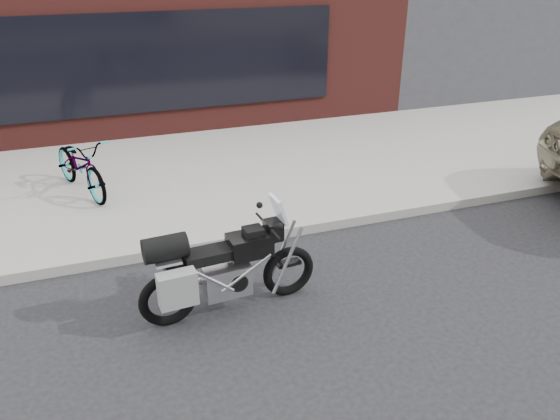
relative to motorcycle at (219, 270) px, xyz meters
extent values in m
cube|color=gray|center=(1.09, 4.43, -0.51)|extent=(44.00, 6.00, 0.15)
cube|color=#521E1A|center=(-0.91, 11.43, 1.67)|extent=(14.00, 10.00, 4.50)
cube|color=black|center=(-0.91, 6.40, 1.12)|extent=(10.00, 0.08, 2.00)
torus|color=black|center=(-0.59, -0.02, -0.26)|extent=(0.66, 0.16, 0.66)
torus|color=black|center=(0.87, 0.09, -0.26)|extent=(0.66, 0.16, 0.66)
cube|color=#B7B7BC|center=(0.09, 0.03, -0.17)|extent=(0.56, 0.33, 0.37)
cube|color=black|center=(0.38, 0.05, 0.22)|extent=(0.51, 0.35, 0.25)
cube|color=black|center=(-0.11, 0.01, 0.20)|extent=(0.56, 0.32, 0.12)
cube|color=black|center=(-0.45, -0.01, 0.13)|extent=(0.31, 0.24, 0.14)
cube|color=black|center=(0.68, 0.07, 0.35)|extent=(0.19, 0.25, 0.22)
cube|color=silver|center=(0.74, 0.08, 0.60)|extent=(0.16, 0.30, 0.33)
cylinder|color=black|center=(0.61, 0.07, 0.42)|extent=(0.08, 0.69, 0.03)
cube|color=#B7B7BC|center=(-0.56, -0.02, 0.26)|extent=(0.30, 0.31, 0.03)
cube|color=slate|center=(-0.51, -0.27, 0.03)|extent=(0.42, 0.21, 0.39)
cylinder|color=black|center=(-0.56, -0.02, 0.40)|extent=(0.49, 0.31, 0.27)
cylinder|color=#B7B7BC|center=(-0.31, 0.16, -0.24)|extent=(0.55, 0.12, 0.19)
imported|color=gray|center=(-1.41, 3.79, 0.05)|extent=(1.27, 1.96, 0.97)
camera|label=1|loc=(-1.07, -5.16, 3.29)|focal=35.00mm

